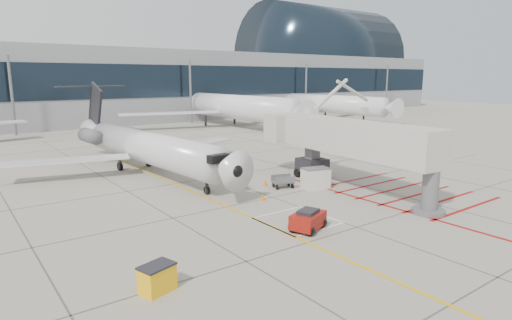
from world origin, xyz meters
TOP-DOWN VIEW (x-y plane):
  - ground_plane at (0.00, 0.00)m, footprint 260.00×260.00m
  - regional_jet at (-3.97, 14.73)m, footprint 26.40×32.26m
  - jet_bridge at (6.33, 1.16)m, footprint 9.99×18.74m
  - pushback_tug at (-2.62, -2.58)m, footprint 2.56×2.08m
  - spill_bin at (-12.63, -4.21)m, footprint 1.57×1.26m
  - baggage_cart at (2.43, 5.66)m, footprint 1.93×1.54m
  - ground_power_unit at (4.41, 3.98)m, footprint 2.34×1.70m
  - cone_nose at (-1.04, 3.79)m, footprint 0.36×0.36m
  - cone_side at (1.77, 7.11)m, footprint 0.36×0.36m
  - terminal_building at (10.00, 70.00)m, footprint 180.00×28.00m
  - terminal_glass_band at (10.00, 55.95)m, footprint 180.00×0.10m
  - terminal_dome at (70.00, 70.00)m, footprint 40.00×28.00m
  - bg_aircraft_c at (22.94, 46.00)m, footprint 37.97×42.19m
  - bg_aircraft_d at (47.48, 46.00)m, footprint 33.67×37.41m

SIDE VIEW (x-z plane):
  - ground_plane at x=0.00m, z-range 0.00..0.00m
  - cone_nose at x=-1.04m, z-range 0.00..0.50m
  - cone_side at x=1.77m, z-range 0.00..0.50m
  - baggage_cart at x=2.43m, z-range 0.00..1.06m
  - spill_bin at x=-12.63m, z-range 0.00..1.19m
  - pushback_tug at x=-2.62m, z-range 0.00..1.29m
  - ground_power_unit at x=4.41m, z-range 0.00..1.66m
  - jet_bridge at x=6.33m, z-range 0.00..7.25m
  - regional_jet at x=-3.97m, z-range 0.00..8.02m
  - bg_aircraft_d at x=47.48m, z-range 0.00..11.22m
  - bg_aircraft_c at x=22.94m, z-range 0.00..12.66m
  - terminal_building at x=10.00m, z-range 0.00..14.00m
  - terminal_glass_band at x=10.00m, z-range 5.00..11.00m
  - terminal_dome at x=70.00m, z-range 0.00..28.00m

